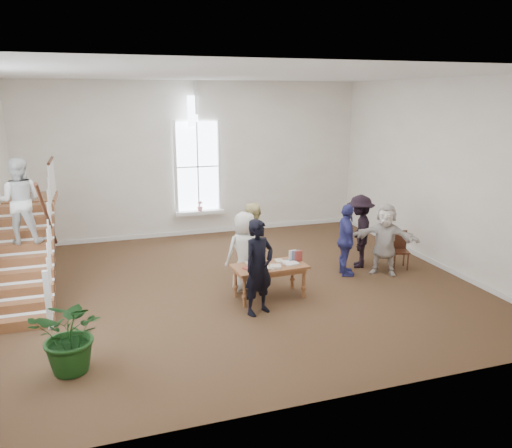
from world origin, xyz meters
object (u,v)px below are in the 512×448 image
object	(u,v)px
library_table	(270,269)
woman_cluster_a	(346,240)
side_chair	(399,247)
police_officer	(259,267)
woman_cluster_b	(360,231)
floor_plant	(72,334)
elderly_woman	(245,251)
person_yellow	(251,242)
woman_cluster_c	(385,239)

from	to	relation	value
library_table	woman_cluster_a	world-z (taller)	woman_cluster_a
library_table	woman_cluster_a	xyz separation A→B (m)	(2.13, 0.73, 0.22)
woman_cluster_a	side_chair	xyz separation A→B (m)	(1.51, 0.09, -0.35)
police_officer	library_table	bearing A→B (deg)	31.38
woman_cluster_b	side_chair	distance (m)	1.05
woman_cluster_b	floor_plant	distance (m)	7.16
library_table	elderly_woman	world-z (taller)	elderly_woman
police_officer	woman_cluster_a	bearing A→B (deg)	4.23
floor_plant	side_chair	world-z (taller)	floor_plant
elderly_woman	floor_plant	distance (m)	4.19
person_yellow	side_chair	bearing A→B (deg)	147.34
library_table	side_chair	distance (m)	3.73
woman_cluster_a	woman_cluster_b	distance (m)	0.75
woman_cluster_c	side_chair	world-z (taller)	woman_cluster_c
side_chair	woman_cluster_a	bearing A→B (deg)	-159.57
woman_cluster_b	side_chair	bearing A→B (deg)	94.00
police_officer	elderly_woman	size ratio (longest dim) A/B	1.08
elderly_woman	floor_plant	world-z (taller)	elderly_woman
elderly_woman	floor_plant	xyz separation A→B (m)	(-3.43, -2.38, -0.24)
library_table	elderly_woman	xyz separation A→B (m)	(-0.35, 0.60, 0.24)
elderly_woman	woman_cluster_b	xyz separation A→B (m)	(3.08, 0.58, 0.03)
elderly_woman	woman_cluster_c	bearing A→B (deg)	171.29
elderly_woman	woman_cluster_a	world-z (taller)	elderly_woman
person_yellow	woman_cluster_a	xyz separation A→B (m)	(2.18, -0.37, -0.05)
woman_cluster_b	woman_cluster_c	xyz separation A→B (m)	(0.30, -0.65, -0.05)
library_table	police_officer	xyz separation A→B (m)	(-0.45, -0.65, 0.31)
library_table	woman_cluster_a	bearing A→B (deg)	15.73
woman_cluster_b	floor_plant	xyz separation A→B (m)	(-6.52, -2.96, -0.28)
side_chair	elderly_woman	bearing A→B (deg)	-159.77
elderly_woman	floor_plant	bearing A→B (deg)	27.24
police_officer	side_chair	bearing A→B (deg)	-4.15
elderly_woman	woman_cluster_a	size ratio (longest dim) A/B	1.02
person_yellow	woman_cluster_c	xyz separation A→B (m)	(3.08, -0.57, -0.05)
floor_plant	side_chair	bearing A→B (deg)	19.29
woman_cluster_c	side_chair	xyz separation A→B (m)	(0.61, 0.29, -0.34)
library_table	person_yellow	world-z (taller)	person_yellow
elderly_woman	woman_cluster_b	size ratio (longest dim) A/B	0.96
elderly_woman	woman_cluster_a	bearing A→B (deg)	175.47
woman_cluster_a	side_chair	world-z (taller)	woman_cluster_a
elderly_woman	police_officer	bearing A→B (deg)	77.92
person_yellow	floor_plant	world-z (taller)	person_yellow
police_officer	elderly_woman	xyz separation A→B (m)	(0.10, 1.25, -0.07)
police_officer	side_chair	world-z (taller)	police_officer
library_table	woman_cluster_c	bearing A→B (deg)	6.74
person_yellow	elderly_woman	bearing A→B (deg)	30.78
person_yellow	woman_cluster_a	distance (m)	2.21
police_officer	floor_plant	world-z (taller)	police_officer
woman_cluster_b	woman_cluster_c	distance (m)	0.72
elderly_woman	woman_cluster_b	distance (m)	3.14
woman_cluster_b	elderly_woman	bearing A→B (deg)	-53.52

